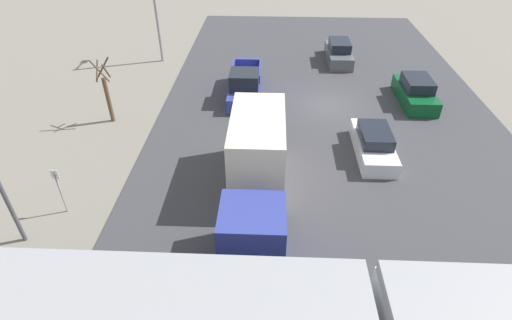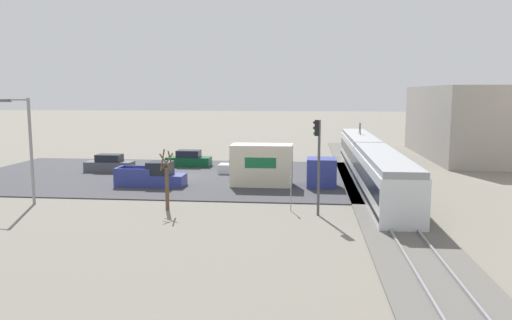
{
  "view_description": "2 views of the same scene",
  "coord_description": "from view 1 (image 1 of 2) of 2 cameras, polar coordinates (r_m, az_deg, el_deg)",
  "views": [
    {
      "loc": [
        3.35,
        22.52,
        11.85
      ],
      "look_at": [
        3.89,
        9.92,
        2.8
      ],
      "focal_mm": 28.0,
      "sensor_mm": 36.0,
      "label": 1
    },
    {
      "loc": [
        42.81,
        11.2,
        7.38
      ],
      "look_at": [
        1.47,
        6.86,
        1.77
      ],
      "focal_mm": 35.0,
      "sensor_mm": 36.0,
      "label": 2
    }
  ],
  "objects": [
    {
      "name": "ground_plane",
      "position": [
        25.67,
        9.77,
        7.63
      ],
      "size": [
        320.0,
        320.0,
        0.0
      ],
      "primitive_type": "plane",
      "color": "slate"
    },
    {
      "name": "road_surface",
      "position": [
        25.65,
        9.78,
        7.71
      ],
      "size": [
        20.16,
        37.95,
        0.08
      ],
      "color": "#38383D",
      "rests_on": "ground"
    },
    {
      "name": "box_truck",
      "position": [
        17.21,
        0.08,
        -0.93
      ],
      "size": [
        2.4,
        8.23,
        3.27
      ],
      "color": "navy",
      "rests_on": "ground"
    },
    {
      "name": "pickup_truck",
      "position": [
        26.04,
        -1.56,
        10.57
      ],
      "size": [
        1.94,
        5.4,
        1.93
      ],
      "color": "navy",
      "rests_on": "ground"
    },
    {
      "name": "sedan_car_0",
      "position": [
        21.21,
        16.43,
        2.22
      ],
      "size": [
        1.71,
        4.37,
        1.42
      ],
      "color": "silver",
      "rests_on": "ground"
    },
    {
      "name": "sedan_car_1",
      "position": [
        27.24,
        21.81,
        9.0
      ],
      "size": [
        1.84,
        4.4,
        1.61
      ],
      "rotation": [
        0.0,
        0.0,
        3.14
      ],
      "color": "#0C4723",
      "rests_on": "ground"
    },
    {
      "name": "sedan_car_2",
      "position": [
        32.21,
        11.74,
        14.76
      ],
      "size": [
        1.71,
        4.39,
        1.59
      ],
      "rotation": [
        0.0,
        0.0,
        3.14
      ],
      "color": "#4C5156",
      "rests_on": "ground"
    },
    {
      "name": "street_tree",
      "position": [
        24.37,
        -20.51,
        8.86
      ],
      "size": [
        0.92,
        0.77,
        3.84
      ],
      "color": "brown",
      "rests_on": "ground"
    },
    {
      "name": "street_lamp_near_crossing",
      "position": [
        31.87,
        -14.1,
        20.68
      ],
      "size": [
        0.36,
        1.95,
        7.05
      ],
      "color": "gray",
      "rests_on": "ground"
    },
    {
      "name": "no_parking_sign",
      "position": [
        18.4,
        -26.34,
        -3.47
      ],
      "size": [
        0.32,
        0.08,
        2.2
      ],
      "color": "gray",
      "rests_on": "ground"
    }
  ]
}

